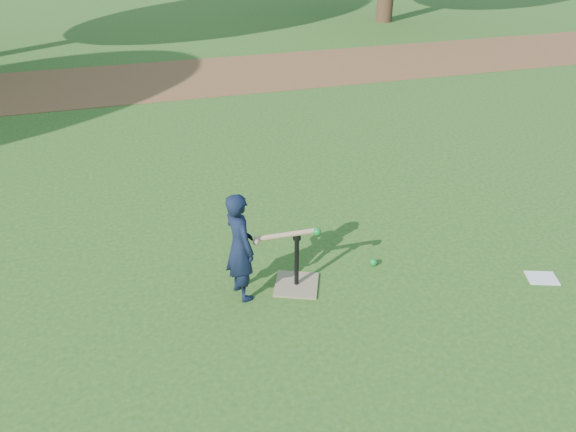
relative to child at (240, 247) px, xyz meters
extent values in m
plane|color=#285116|center=(0.76, 0.26, -0.56)|extent=(80.00, 80.00, 0.00)
cube|color=brown|center=(0.76, 7.76, -0.55)|extent=(24.00, 3.00, 0.01)
imported|color=black|center=(0.00, 0.00, 0.00)|extent=(0.36, 0.46, 1.12)
sphere|color=#0B832A|center=(1.46, 0.08, -0.52)|extent=(0.08, 0.08, 0.08)
cube|color=white|center=(3.03, -0.63, -0.55)|extent=(0.36, 0.32, 0.01)
cube|color=#8C7A59|center=(0.56, -0.02, -0.55)|extent=(0.56, 0.56, 0.02)
cylinder|color=black|center=(0.56, -0.02, -0.26)|extent=(0.05, 0.05, 0.55)
cylinder|color=black|center=(0.56, -0.02, 0.02)|extent=(0.08, 0.08, 0.06)
cylinder|color=tan|center=(0.44, -0.04, 0.08)|extent=(0.60, 0.06, 0.05)
sphere|color=tan|center=(0.14, -0.08, 0.08)|extent=(0.06, 0.06, 0.06)
sphere|color=#0B832A|center=(0.75, -0.07, 0.08)|extent=(0.08, 0.08, 0.08)
camera|label=1|loc=(-0.84, -4.40, 2.89)|focal=35.00mm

